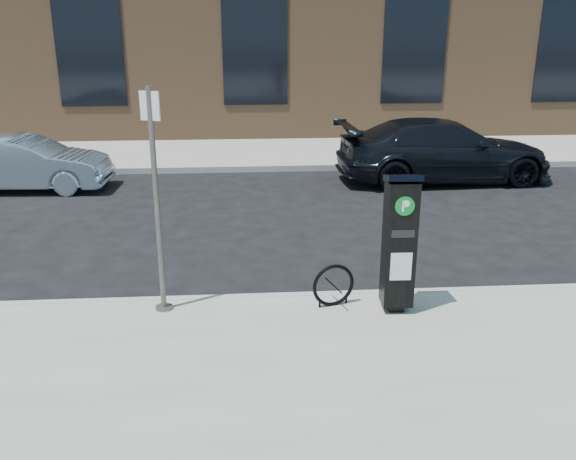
{
  "coord_description": "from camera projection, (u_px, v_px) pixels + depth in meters",
  "views": [
    {
      "loc": [
        -0.42,
        -7.59,
        3.63
      ],
      "look_at": [
        0.18,
        0.5,
        0.9
      ],
      "focal_mm": 38.0,
      "sensor_mm": 36.0,
      "label": 1
    }
  ],
  "objects": [
    {
      "name": "car_silver",
      "position": [
        25.0,
        163.0,
        13.97
      ],
      "size": [
        3.84,
        1.49,
        1.25
      ],
      "primitive_type": "imported",
      "rotation": [
        0.0,
        0.0,
        1.53
      ],
      "color": "#8FA6B6",
      "rests_on": "ground"
    },
    {
      "name": "curb_near",
      "position": [
        278.0,
        300.0,
        8.31
      ],
      "size": [
        60.0,
        0.12,
        0.16
      ],
      "primitive_type": "cube",
      "color": "#9E9B93",
      "rests_on": "ground"
    },
    {
      "name": "sidewalk_far",
      "position": [
        255.0,
        131.0,
        21.57
      ],
      "size": [
        60.0,
        12.0,
        0.15
      ],
      "primitive_type": "cube",
      "color": "gray",
      "rests_on": "ground"
    },
    {
      "name": "curb_far",
      "position": [
        260.0,
        169.0,
        15.91
      ],
      "size": [
        60.0,
        0.12,
        0.16
      ],
      "primitive_type": "cube",
      "color": "#9E9B93",
      "rests_on": "ground"
    },
    {
      "name": "bike_rack",
      "position": [
        333.0,
        286.0,
        7.89
      ],
      "size": [
        0.57,
        0.2,
        0.58
      ],
      "rotation": [
        0.0,
        0.0,
        0.27
      ],
      "color": "black",
      "rests_on": "sidewalk_near"
    },
    {
      "name": "parking_kiosk",
      "position": [
        399.0,
        242.0,
        7.56
      ],
      "size": [
        0.43,
        0.38,
        1.82
      ],
      "rotation": [
        0.0,
        0.0,
        -0.03
      ],
      "color": "black",
      "rests_on": "sidewalk_near"
    },
    {
      "name": "building",
      "position": [
        251.0,
        11.0,
        23.1
      ],
      "size": [
        28.0,
        10.05,
        8.25
      ],
      "color": "#895F3E",
      "rests_on": "ground"
    },
    {
      "name": "car_dark",
      "position": [
        444.0,
        150.0,
        14.77
      ],
      "size": [
        5.26,
        2.35,
        1.5
      ],
      "primitive_type": "imported",
      "rotation": [
        0.0,
        0.0,
        1.62
      ],
      "color": "black",
      "rests_on": "ground"
    },
    {
      "name": "sign_pole",
      "position": [
        157.0,
        205.0,
        7.44
      ],
      "size": [
        0.24,
        0.23,
        2.82
      ],
      "rotation": [
        0.0,
        0.0,
        -0.38
      ],
      "color": "#635D57",
      "rests_on": "sidewalk_near"
    },
    {
      "name": "ground",
      "position": [
        278.0,
        304.0,
        8.36
      ],
      "size": [
        120.0,
        120.0,
        0.0
      ],
      "primitive_type": "plane",
      "color": "black",
      "rests_on": "ground"
    }
  ]
}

